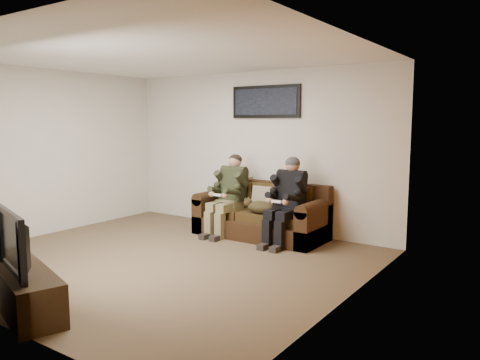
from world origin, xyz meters
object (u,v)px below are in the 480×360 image
Objects in this scene: person_right at (287,196)px; tv_stand at (25,291)px; person_left at (229,190)px; cat at (260,207)px; television at (22,240)px; framed_poster at (265,102)px; sofa at (263,216)px.

person_right is 3.73m from tv_stand.
cat is at bearing -5.85° from person_left.
tv_stand is 0.49m from television.
television is (-0.09, -4.17, -1.41)m from framed_poster.
framed_poster reaches higher than television.
sofa is at bearing 103.67° from television.
sofa is at bearing 113.36° from cat.
person_right is at bearing -37.88° from framed_poster.
television is (-0.39, -3.54, 0.19)m from cat.
television is at bearing 122.12° from tv_stand.
television is (0.23, -3.60, -0.01)m from person_left.
framed_poster reaches higher than person_left.
framed_poster is (-0.20, 0.39, 1.79)m from sofa.
television is (-0.00, 0.00, 0.49)m from tv_stand.
person_right is at bearing 8.66° from cat.
person_right reaches higher than sofa.
person_right reaches higher than tv_stand.
person_left is 3.65m from tv_stand.
television is (-0.81, -3.60, -0.01)m from person_right.
person_left is at bearing 111.77° from television.
person_left is (-0.52, -0.17, 0.39)m from sofa.
sofa is 0.32m from cat.
person_left reaches higher than tv_stand.
cat is 0.53× the size of framed_poster.
sofa is 1.60× the size of person_right.
person_left is 1.05m from person_right.
cat is (0.62, -0.06, -0.19)m from person_left.
television reaches higher than cat.
framed_poster reaches higher than sofa.
person_right is 1.67m from framed_poster.
tv_stand is at bearing -94.41° from sofa.
tv_stand is at bearing -57.88° from television.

